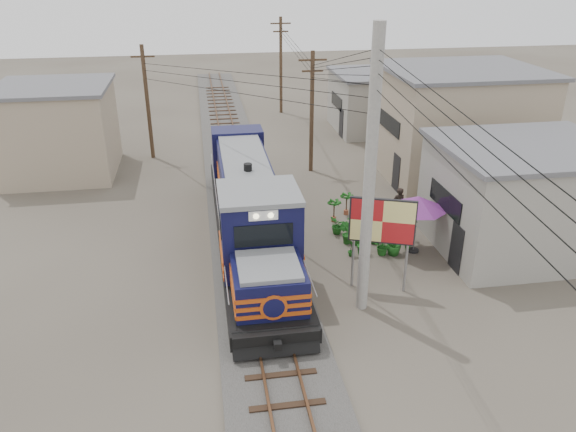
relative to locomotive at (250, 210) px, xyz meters
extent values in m
plane|color=#473F35|center=(0.00, -4.97, -1.74)|extent=(120.00, 120.00, 0.00)
cube|color=#595651|center=(0.00, 5.03, -1.66)|extent=(3.60, 70.00, 0.16)
cube|color=#51331E|center=(-0.54, 5.03, -1.48)|extent=(0.08, 70.00, 0.12)
cube|color=#51331E|center=(0.54, 5.03, -1.48)|extent=(0.08, 70.00, 0.12)
cube|color=black|center=(0.00, 0.05, -0.97)|extent=(2.91, 16.07, 0.55)
cube|color=black|center=(0.00, -4.97, -1.27)|extent=(2.21, 3.21, 0.65)
cube|color=black|center=(0.00, 5.07, -1.27)|extent=(2.21, 3.21, 0.65)
cube|color=#0E0F35|center=(0.00, -6.17, -0.11)|extent=(2.39, 2.41, 1.51)
cube|color=#0E0F35|center=(0.00, -3.66, 0.69)|extent=(2.85, 2.61, 3.11)
cube|color=slate|center=(0.00, -3.66, 2.30)|extent=(2.91, 2.74, 0.18)
cube|color=black|center=(0.00, -4.98, 1.24)|extent=(2.04, 0.06, 0.80)
cube|color=white|center=(0.00, -4.99, 2.00)|extent=(1.00, 0.06, 0.35)
cube|color=#0E0F35|center=(0.00, 2.56, 0.29)|extent=(2.27, 9.84, 2.31)
cube|color=slate|center=(0.00, 2.56, 1.49)|extent=(2.04, 9.84, 0.18)
cube|color=#BF4712|center=(0.00, 0.05, -0.41)|extent=(2.95, 16.07, 0.14)
cube|color=#BF4712|center=(0.00, 0.05, -0.11)|extent=(2.95, 16.07, 0.14)
cube|color=#BF4712|center=(0.00, 0.05, 0.19)|extent=(2.95, 16.07, 0.14)
cylinder|color=#9E9B93|center=(3.50, -5.47, 3.26)|extent=(0.40, 0.40, 10.00)
cylinder|color=#4C3826|center=(4.50, 9.03, 1.76)|extent=(0.24, 0.24, 7.00)
cube|color=#4C3826|center=(4.50, 9.03, 4.76)|extent=(1.60, 0.10, 0.10)
cube|color=#4C3826|center=(4.50, 9.03, 4.16)|extent=(1.20, 0.10, 0.10)
cylinder|color=#4C3826|center=(4.80, 23.03, 2.01)|extent=(0.24, 0.24, 7.50)
cube|color=#4C3826|center=(4.80, 23.03, 5.26)|extent=(1.60, 0.10, 0.10)
cube|color=#4C3826|center=(4.80, 23.03, 4.66)|extent=(1.20, 0.10, 0.10)
cylinder|color=#4C3826|center=(-5.00, 13.03, 1.76)|extent=(0.24, 0.24, 7.00)
cube|color=#4C3826|center=(-5.00, 13.03, 4.76)|extent=(1.60, 0.10, 0.10)
cube|color=#4C3826|center=(-5.00, 13.03, 4.16)|extent=(1.20, 0.10, 0.10)
cube|color=gray|center=(11.50, -1.97, 0.51)|extent=(7.00, 6.00, 4.50)
cube|color=slate|center=(11.50, -1.97, 2.86)|extent=(7.35, 6.30, 0.20)
cube|color=black|center=(7.98, -1.97, 0.74)|extent=(0.05, 3.00, 0.90)
cube|color=gray|center=(12.50, 7.03, 1.26)|extent=(8.00, 7.00, 6.00)
cube|color=slate|center=(12.50, 7.03, 4.36)|extent=(8.40, 7.35, 0.20)
cube|color=black|center=(8.48, 7.03, 1.56)|extent=(0.05, 3.50, 0.90)
cube|color=gray|center=(11.00, 17.03, 0.26)|extent=(6.00, 6.00, 4.00)
cube|color=slate|center=(11.00, 17.03, 2.36)|extent=(6.30, 6.30, 0.20)
cube|color=black|center=(7.98, 17.03, 0.46)|extent=(0.05, 3.00, 0.90)
cube|color=gray|center=(-10.00, 11.03, 0.76)|extent=(6.00, 6.00, 5.00)
cube|color=slate|center=(-10.00, 11.03, 3.36)|extent=(6.30, 6.30, 0.20)
cube|color=black|center=(-13.02, 11.03, 1.01)|extent=(0.05, 3.00, 0.90)
cylinder|color=#99999E|center=(3.53, -3.98, -0.35)|extent=(0.10, 0.10, 2.77)
cylinder|color=#99999E|center=(5.39, -4.68, -0.35)|extent=(0.10, 0.10, 2.77)
cube|color=black|center=(4.46, -4.33, 1.14)|extent=(2.32, 0.98, 1.77)
cube|color=#B5181C|center=(4.46, -4.36, 1.14)|extent=(2.20, 0.90, 1.66)
cylinder|color=black|center=(6.92, -1.70, -1.69)|extent=(0.47, 0.47, 0.10)
cylinder|color=#99999E|center=(6.92, -1.70, -0.55)|extent=(0.05, 0.05, 2.37)
cone|color=#73297B|center=(6.92, -1.70, 0.58)|extent=(2.85, 2.85, 0.59)
imported|color=black|center=(7.21, 1.28, -0.84)|extent=(0.70, 0.50, 1.79)
imported|color=#1A5719|center=(4.12, -1.67, -1.34)|extent=(0.50, 0.46, 0.78)
imported|color=#1A5719|center=(4.65, -1.55, -1.27)|extent=(0.66, 0.65, 0.94)
imported|color=#1A5719|center=(5.48, -1.71, -1.33)|extent=(0.90, 0.94, 0.81)
imported|color=#1A5719|center=(5.97, -1.82, -1.18)|extent=(0.86, 0.86, 1.12)
imported|color=#1A5719|center=(6.70, -1.56, -1.33)|extent=(0.48, 0.52, 0.82)
imported|color=#1A5719|center=(4.20, -0.47, -1.24)|extent=(0.70, 0.68, 1.00)
imported|color=#1A5719|center=(4.67, -0.68, -1.43)|extent=(0.56, 0.49, 0.61)
imported|color=#1A5719|center=(5.46, -0.66, -1.31)|extent=(0.60, 0.60, 0.86)
imported|color=#1A5719|center=(6.04, -0.66, -1.36)|extent=(0.45, 0.36, 0.75)
imported|color=#1A5719|center=(6.63, -0.53, -1.38)|extent=(0.50, 0.46, 0.72)
imported|color=#1A5719|center=(4.04, 0.49, -1.33)|extent=(0.86, 0.92, 0.82)
imported|color=#1A5719|center=(4.72, 0.45, -1.28)|extent=(0.72, 0.72, 0.90)
imported|color=#1A5719|center=(5.43, 0.52, -1.33)|extent=(0.49, 0.52, 0.82)
camera|label=1|loc=(-1.92, -22.12, 9.95)|focal=35.00mm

